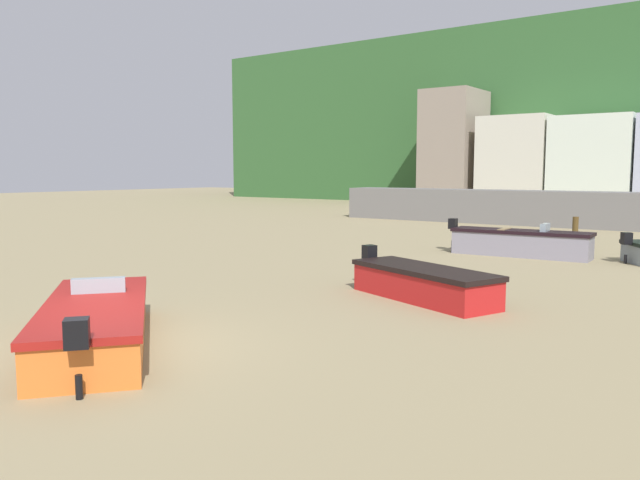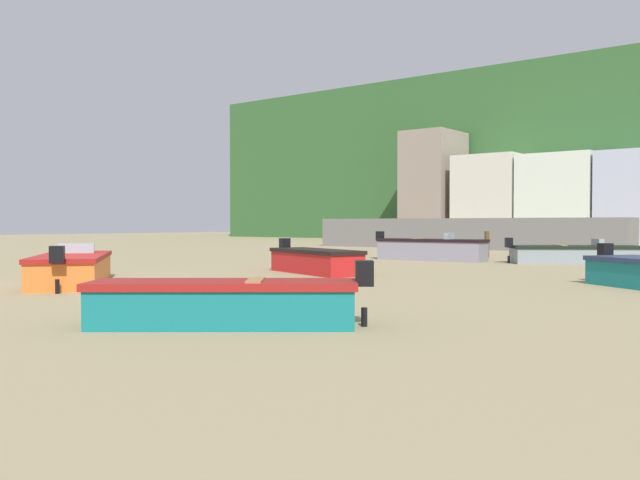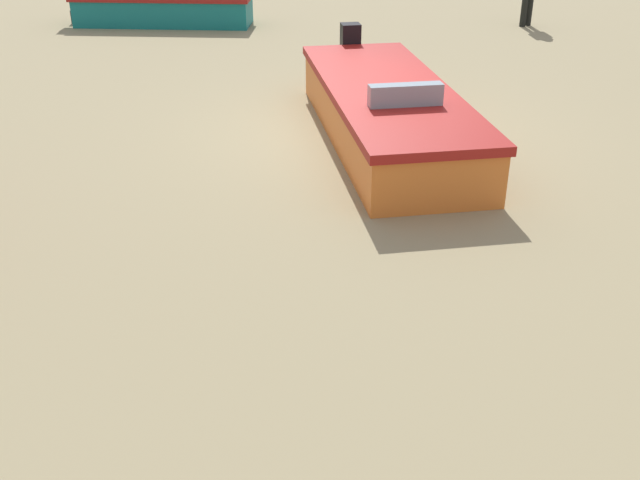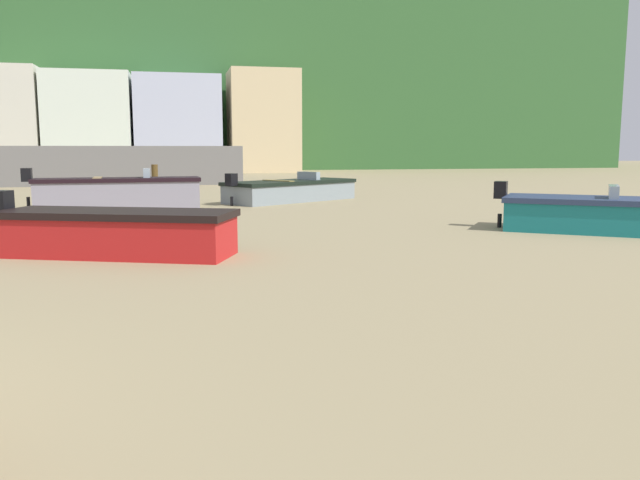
# 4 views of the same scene
# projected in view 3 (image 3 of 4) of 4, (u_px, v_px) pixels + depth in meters

# --- Properties ---
(ground_plane) EXTENTS (160.00, 160.00, 0.00)m
(ground_plane) POSITION_uv_depth(u_px,v_px,m) (361.00, 132.00, 11.20)
(ground_plane) COLOR #968761
(boat_teal_3) EXTENTS (4.04, 3.52, 1.04)m
(boat_teal_3) POSITION_uv_depth(u_px,v_px,m) (162.00, 9.00, 17.79)
(boat_teal_3) COLOR #147072
(boat_teal_3) RESTS_ON ground
(boat_orange_6) EXTENTS (5.05, 4.56, 1.11)m
(boat_orange_6) POSITION_uv_depth(u_px,v_px,m) (387.00, 113.00, 10.73)
(boat_orange_6) COLOR orange
(boat_orange_6) RESTS_ON ground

